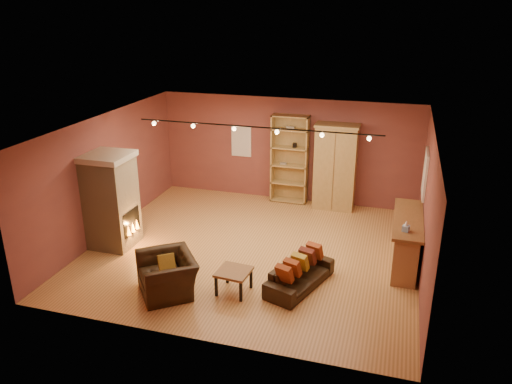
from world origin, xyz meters
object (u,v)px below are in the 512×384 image
(armoire, at_px, (335,167))
(armchair, at_px, (167,269))
(bookcase, at_px, (290,158))
(bar_counter, at_px, (406,241))
(loveseat, at_px, (300,270))
(fireplace, at_px, (112,200))
(coffee_table, at_px, (234,274))

(armoire, distance_m, armchair, 5.61)
(bookcase, relative_size, bar_counter, 1.11)
(bookcase, relative_size, armchair, 1.80)
(armoire, bearing_deg, loveseat, -90.60)
(fireplace, height_order, loveseat, fireplace)
(bookcase, bearing_deg, loveseat, -74.52)
(bar_counter, bearing_deg, coffee_table, -146.01)
(fireplace, height_order, bar_counter, fireplace)
(bookcase, xyz_separation_m, armoire, (1.24, -0.16, -0.08))
(fireplace, bearing_deg, loveseat, -7.69)
(armoire, bearing_deg, coffee_table, -104.19)
(fireplace, xyz_separation_m, bar_counter, (6.24, 0.92, -0.54))
(armchair, distance_m, coffee_table, 1.24)
(bookcase, bearing_deg, coffee_table, -89.39)
(bookcase, distance_m, bar_counter, 4.23)
(fireplace, relative_size, bookcase, 0.89)
(bookcase, height_order, coffee_table, bookcase)
(bar_counter, height_order, armchair, bar_counter)
(fireplace, relative_size, armchair, 1.60)
(bookcase, bearing_deg, armchair, -102.31)
(bar_counter, bearing_deg, loveseat, -141.54)
(coffee_table, bearing_deg, armchair, -163.63)
(fireplace, height_order, bookcase, bookcase)
(loveseat, distance_m, coffee_table, 1.27)
(armoire, distance_m, coffee_table, 4.90)
(loveseat, bearing_deg, coffee_table, 134.78)
(bar_counter, relative_size, loveseat, 1.27)
(fireplace, xyz_separation_m, coffee_table, (3.20, -1.13, -0.68))
(bar_counter, distance_m, loveseat, 2.44)
(bookcase, height_order, armchair, bookcase)
(bar_counter, height_order, loveseat, bar_counter)
(fireplace, bearing_deg, coffee_table, -19.43)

